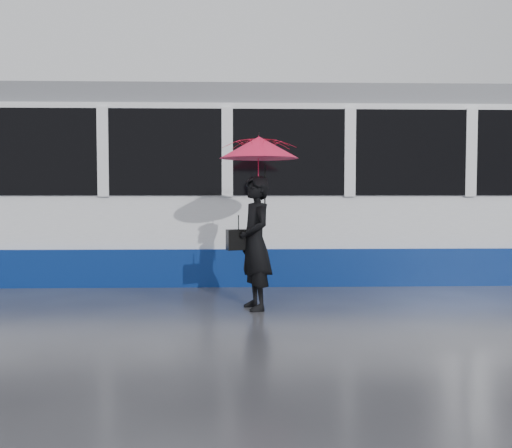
{
  "coord_description": "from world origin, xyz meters",
  "views": [
    {
      "loc": [
        1.01,
        -8.02,
        1.52
      ],
      "look_at": [
        1.25,
        -0.03,
        1.1
      ],
      "focal_mm": 40.0,
      "sensor_mm": 36.0,
      "label": 1
    }
  ],
  "objects": [
    {
      "name": "handbag",
      "position": [
        1.01,
        -0.54,
        0.92
      ],
      "size": [
        0.34,
        0.23,
        0.45
      ],
      "rotation": [
        0.0,
        0.0,
        0.31
      ],
      "color": "black",
      "rests_on": "ground"
    },
    {
      "name": "ground",
      "position": [
        0.0,
        0.0,
        0.0
      ],
      "size": [
        90.0,
        90.0,
        0.0
      ],
      "primitive_type": "plane",
      "color": "#28282C",
      "rests_on": "ground"
    },
    {
      "name": "rails",
      "position": [
        0.0,
        2.5,
        0.01
      ],
      "size": [
        34.0,
        1.51,
        0.02
      ],
      "color": "#3F3D38",
      "rests_on": "ground"
    },
    {
      "name": "woman",
      "position": [
        1.23,
        -0.56,
        0.88
      ],
      "size": [
        0.6,
        0.74,
        1.76
      ],
      "primitive_type": "imported",
      "rotation": [
        0.0,
        0.0,
        -1.26
      ],
      "color": "black",
      "rests_on": "ground"
    },
    {
      "name": "umbrella",
      "position": [
        1.28,
        -0.56,
        1.93
      ],
      "size": [
        1.3,
        1.3,
        1.19
      ],
      "rotation": [
        0.0,
        0.0,
        0.31
      ],
      "color": "#F81497",
      "rests_on": "ground"
    },
    {
      "name": "tram",
      "position": [
        3.33,
        2.5,
        1.64
      ],
      "size": [
        26.0,
        2.56,
        3.35
      ],
      "color": "white",
      "rests_on": "ground"
    }
  ]
}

